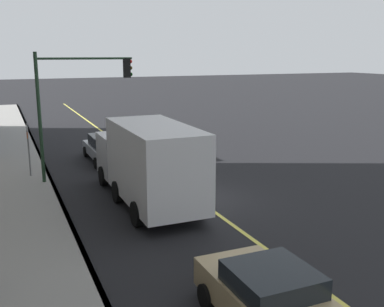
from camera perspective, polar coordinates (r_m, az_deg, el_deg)
ground at (r=18.82m, az=0.56°, el=-5.81°), size 200.00×200.00×0.00m
sidewalk_slab at (r=17.37m, az=-19.58°, el=-7.90°), size 80.00×2.52×0.15m
curb_edge at (r=17.46m, az=-15.70°, el=-7.53°), size 80.00×0.16×0.15m
lane_stripe_center at (r=18.82m, az=0.56°, el=-5.79°), size 80.00×0.16×0.01m
car_silver at (r=25.65m, az=-10.82°, el=0.71°), size 4.68×1.97×1.49m
car_tan at (r=10.33m, az=10.04°, el=-17.76°), size 4.13×2.03×1.46m
truck_white at (r=17.97m, az=-5.60°, el=-0.97°), size 7.94×2.60×3.32m
traffic_light_mast at (r=21.37m, az=-14.57°, el=7.35°), size 0.28×4.44×6.02m
street_sign_post at (r=22.84m, az=-20.08°, el=0.85°), size 0.60×0.08×2.71m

